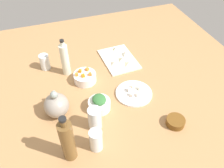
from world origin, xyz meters
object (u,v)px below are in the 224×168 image
(bowl_greens, at_px, (99,105))
(bottle_0, at_px, (68,141))
(bowl_small_side, at_px, (175,122))
(drinking_glass_1, at_px, (45,62))
(cutting_board, at_px, (119,59))
(bottle_1, at_px, (65,59))
(drinking_glass_2, at_px, (96,140))
(teapot, at_px, (56,105))
(bowl_carrots, at_px, (85,77))
(drinking_glass_0, at_px, (95,118))
(plate_tofu, at_px, (134,93))

(bowl_greens, bearing_deg, bottle_0, 138.07)
(bowl_small_side, height_order, drinking_glass_1, drinking_glass_1)
(cutting_board, bearing_deg, bottle_1, 93.66)
(cutting_board, height_order, bowl_small_side, bowl_small_side)
(bowl_greens, bearing_deg, bowl_small_side, -124.03)
(bottle_0, relative_size, drinking_glass_2, 2.31)
(bottle_0, height_order, drinking_glass_2, bottle_0)
(teapot, relative_size, drinking_glass_2, 1.35)
(cutting_board, height_order, bowl_greens, bowl_greens)
(drinking_glass_2, bearing_deg, drinking_glass_1, 12.78)
(bowl_small_side, xyz_separation_m, drinking_glass_1, (0.69, 0.59, 0.03))
(bowl_greens, height_order, bowl_small_side, bowl_greens)
(drinking_glass_1, bearing_deg, bowl_carrots, -133.53)
(bowl_carrots, bearing_deg, teapot, 135.10)
(drinking_glass_0, relative_size, drinking_glass_2, 1.08)
(drinking_glass_0, bearing_deg, cutting_board, -32.16)
(drinking_glass_1, relative_size, drinking_glass_2, 0.86)
(drinking_glass_2, bearing_deg, bottle_0, 91.15)
(bowl_small_side, bearing_deg, bottle_1, 37.95)
(plate_tofu, xyz_separation_m, teapot, (0.00, 0.45, 0.06))
(bottle_0, xyz_separation_m, drinking_glass_2, (0.00, -0.13, -0.06))
(bottle_1, bearing_deg, drinking_glass_2, -177.03)
(bowl_small_side, relative_size, drinking_glass_1, 0.93)
(bowl_carrots, xyz_separation_m, drinking_glass_2, (-0.48, 0.06, 0.03))
(plate_tofu, bearing_deg, bowl_greens, 99.92)
(teapot, height_order, drinking_glass_0, teapot)
(plate_tofu, distance_m, teapot, 0.46)
(bowl_small_side, bearing_deg, drinking_glass_2, 89.85)
(bowl_greens, height_order, drinking_glass_1, drinking_glass_1)
(drinking_glass_0, bearing_deg, bowl_greens, -26.68)
(bottle_0, relative_size, drinking_glass_1, 2.68)
(cutting_board, distance_m, drinking_glass_1, 0.50)
(bowl_small_side, bearing_deg, bowl_carrots, 37.45)
(cutting_board, distance_m, bowl_carrots, 0.31)
(cutting_board, bearing_deg, drinking_glass_1, 81.63)
(bowl_small_side, bearing_deg, drinking_glass_0, 73.16)
(bowl_carrots, xyz_separation_m, bowl_small_side, (-0.48, -0.37, -0.01))
(teapot, relative_size, bottle_1, 0.64)
(cutting_board, distance_m, bottle_1, 0.39)
(bowl_small_side, bearing_deg, drinking_glass_1, 40.45)
(bowl_carrots, bearing_deg, cutting_board, -63.86)
(plate_tofu, bearing_deg, drinking_glass_1, 48.32)
(bowl_greens, height_order, teapot, teapot)
(bottle_0, bearing_deg, bowl_small_side, -89.85)
(bowl_greens, height_order, bottle_1, bottle_1)
(bowl_small_side, bearing_deg, teapot, 64.35)
(bowl_greens, relative_size, bottle_1, 0.49)
(bowl_small_side, distance_m, teapot, 0.64)
(bowl_carrots, relative_size, drinking_glass_2, 1.16)
(bowl_carrots, distance_m, bowl_small_side, 0.60)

